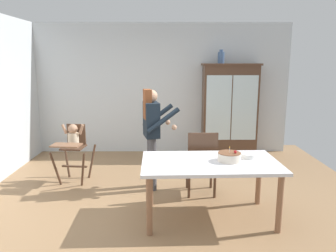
{
  "coord_description": "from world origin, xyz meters",
  "views": [
    {
      "loc": [
        0.1,
        -4.16,
        1.94
      ],
      "look_at": [
        0.13,
        0.7,
        0.95
      ],
      "focal_mm": 34.38,
      "sensor_mm": 36.0,
      "label": 1
    }
  ],
  "objects_px": {
    "china_cabinet": "(229,110)",
    "ceramic_vase": "(221,57)",
    "dining_table": "(210,168)",
    "birthday_cake": "(229,157)",
    "dining_chair_far_side": "(202,159)",
    "high_chair_with_toddler": "(73,142)",
    "serving_bowl": "(248,156)",
    "adult_person": "(152,127)"
  },
  "relations": [
    {
      "from": "serving_bowl",
      "to": "dining_chair_far_side",
      "type": "height_order",
      "value": "dining_chair_far_side"
    },
    {
      "from": "ceramic_vase",
      "to": "birthday_cake",
      "type": "relative_size",
      "value": 0.96
    },
    {
      "from": "china_cabinet",
      "to": "dining_table",
      "type": "height_order",
      "value": "china_cabinet"
    },
    {
      "from": "dining_table",
      "to": "high_chair_with_toddler",
      "type": "bearing_deg",
      "value": 147.99
    },
    {
      "from": "china_cabinet",
      "to": "ceramic_vase",
      "type": "xyz_separation_m",
      "value": [
        -0.21,
        0.0,
        1.06
      ]
    },
    {
      "from": "dining_table",
      "to": "dining_chair_far_side",
      "type": "bearing_deg",
      "value": 92.09
    },
    {
      "from": "ceramic_vase",
      "to": "dining_table",
      "type": "distance_m",
      "value": 3.15
    },
    {
      "from": "birthday_cake",
      "to": "serving_bowl",
      "type": "height_order",
      "value": "birthday_cake"
    },
    {
      "from": "high_chair_with_toddler",
      "to": "birthday_cake",
      "type": "height_order",
      "value": "high_chair_with_toddler"
    },
    {
      "from": "china_cabinet",
      "to": "adult_person",
      "type": "bearing_deg",
      "value": -129.76
    },
    {
      "from": "china_cabinet",
      "to": "serving_bowl",
      "type": "relative_size",
      "value": 10.48
    },
    {
      "from": "china_cabinet",
      "to": "adult_person",
      "type": "height_order",
      "value": "china_cabinet"
    },
    {
      "from": "adult_person",
      "to": "ceramic_vase",
      "type": "bearing_deg",
      "value": -48.7
    },
    {
      "from": "dining_table",
      "to": "dining_chair_far_side",
      "type": "xyz_separation_m",
      "value": [
        -0.02,
        0.69,
        -0.1
      ]
    },
    {
      "from": "adult_person",
      "to": "dining_table",
      "type": "height_order",
      "value": "adult_person"
    },
    {
      "from": "dining_table",
      "to": "birthday_cake",
      "type": "height_order",
      "value": "birthday_cake"
    },
    {
      "from": "china_cabinet",
      "to": "serving_bowl",
      "type": "bearing_deg",
      "value": -95.82
    },
    {
      "from": "dining_table",
      "to": "birthday_cake",
      "type": "relative_size",
      "value": 6.02
    },
    {
      "from": "high_chair_with_toddler",
      "to": "birthday_cake",
      "type": "distance_m",
      "value": 2.59
    },
    {
      "from": "china_cabinet",
      "to": "dining_table",
      "type": "distance_m",
      "value": 2.91
    },
    {
      "from": "ceramic_vase",
      "to": "high_chair_with_toddler",
      "type": "distance_m",
      "value": 3.29
    },
    {
      "from": "dining_table",
      "to": "china_cabinet",
      "type": "bearing_deg",
      "value": 74.7
    },
    {
      "from": "adult_person",
      "to": "birthday_cake",
      "type": "bearing_deg",
      "value": -147.45
    },
    {
      "from": "high_chair_with_toddler",
      "to": "serving_bowl",
      "type": "distance_m",
      "value": 2.76
    },
    {
      "from": "ceramic_vase",
      "to": "dining_chair_far_side",
      "type": "height_order",
      "value": "ceramic_vase"
    },
    {
      "from": "birthday_cake",
      "to": "dining_chair_far_side",
      "type": "xyz_separation_m",
      "value": [
        -0.26,
        0.68,
        -0.24
      ]
    },
    {
      "from": "china_cabinet",
      "to": "serving_bowl",
      "type": "height_order",
      "value": "china_cabinet"
    },
    {
      "from": "dining_chair_far_side",
      "to": "serving_bowl",
      "type": "bearing_deg",
      "value": 132.97
    },
    {
      "from": "high_chair_with_toddler",
      "to": "dining_table",
      "type": "bearing_deg",
      "value": -26.38
    },
    {
      "from": "serving_bowl",
      "to": "dining_chair_far_side",
      "type": "bearing_deg",
      "value": 133.39
    },
    {
      "from": "birthday_cake",
      "to": "dining_chair_far_side",
      "type": "height_order",
      "value": "dining_chair_far_side"
    },
    {
      "from": "adult_person",
      "to": "dining_chair_far_side",
      "type": "relative_size",
      "value": 1.59
    },
    {
      "from": "ceramic_vase",
      "to": "serving_bowl",
      "type": "xyz_separation_m",
      "value": [
        -0.06,
        -2.65,
        -1.24
      ]
    },
    {
      "from": "ceramic_vase",
      "to": "dining_chair_far_side",
      "type": "bearing_deg",
      "value": -105.46
    },
    {
      "from": "china_cabinet",
      "to": "ceramic_vase",
      "type": "bearing_deg",
      "value": 178.96
    },
    {
      "from": "ceramic_vase",
      "to": "high_chair_with_toddler",
      "type": "bearing_deg",
      "value": -149.5
    },
    {
      "from": "china_cabinet",
      "to": "dining_chair_far_side",
      "type": "xyz_separation_m",
      "value": [
        -0.79,
        -2.1,
        -0.39
      ]
    },
    {
      "from": "dining_table",
      "to": "dining_chair_far_side",
      "type": "distance_m",
      "value": 0.69
    },
    {
      "from": "china_cabinet",
      "to": "dining_chair_far_side",
      "type": "relative_size",
      "value": 1.97
    },
    {
      "from": "serving_bowl",
      "to": "china_cabinet",
      "type": "bearing_deg",
      "value": 84.18
    },
    {
      "from": "ceramic_vase",
      "to": "birthday_cake",
      "type": "height_order",
      "value": "ceramic_vase"
    },
    {
      "from": "dining_table",
      "to": "serving_bowl",
      "type": "distance_m",
      "value": 0.52
    }
  ]
}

